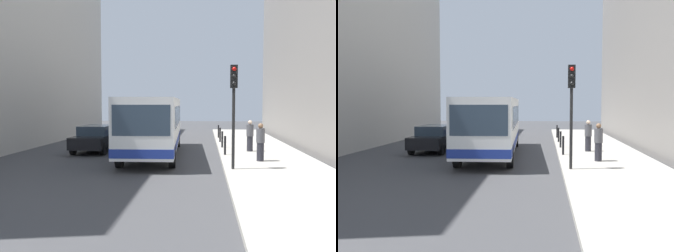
{
  "view_description": "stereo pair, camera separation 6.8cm",
  "coord_description": "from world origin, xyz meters",
  "views": [
    {
      "loc": [
        2.43,
        -17.82,
        2.77
      ],
      "look_at": [
        0.69,
        0.04,
        1.68
      ],
      "focal_mm": 40.77,
      "sensor_mm": 36.0,
      "label": 1
    },
    {
      "loc": [
        2.5,
        -17.82,
        2.77
      ],
      "look_at": [
        0.69,
        0.04,
        1.68
      ],
      "focal_mm": 40.77,
      "sensor_mm": 36.0,
      "label": 2
    }
  ],
  "objects": [
    {
      "name": "ground_plane",
      "position": [
        0.0,
        0.0,
        0.0
      ],
      "size": [
        80.0,
        80.0,
        0.0
      ],
      "primitive_type": "plane",
      "color": "#424244"
    },
    {
      "name": "sidewalk",
      "position": [
        5.4,
        0.0,
        0.07
      ],
      "size": [
        4.4,
        40.0,
        0.15
      ],
      "primitive_type": "cube",
      "color": "#ADA89E",
      "rests_on": "ground"
    },
    {
      "name": "bus",
      "position": [
        -0.25,
        2.15,
        1.73
      ],
      "size": [
        2.99,
        11.12,
        3.0
      ],
      "rotation": [
        0.0,
        0.0,
        3.18
      ],
      "color": "white",
      "rests_on": "ground"
    },
    {
      "name": "car_beside_bus",
      "position": [
        -3.7,
        3.28,
        0.78
      ],
      "size": [
        1.93,
        4.43,
        1.48
      ],
      "rotation": [
        0.0,
        0.0,
        3.12
      ],
      "color": "black",
      "rests_on": "ground"
    },
    {
      "name": "traffic_light",
      "position": [
        3.55,
        -2.67,
        3.01
      ],
      "size": [
        0.28,
        0.33,
        4.1
      ],
      "color": "black",
      "rests_on": "sidewalk"
    },
    {
      "name": "bollard_near",
      "position": [
        3.45,
        1.51,
        0.62
      ],
      "size": [
        0.11,
        0.11,
        0.95
      ],
      "primitive_type": "cylinder",
      "color": "black",
      "rests_on": "sidewalk"
    },
    {
      "name": "bollard_mid",
      "position": [
        3.45,
        4.68,
        0.62
      ],
      "size": [
        0.11,
        0.11,
        0.95
      ],
      "primitive_type": "cylinder",
      "color": "black",
      "rests_on": "sidewalk"
    },
    {
      "name": "bollard_far",
      "position": [
        3.45,
        7.85,
        0.62
      ],
      "size": [
        0.11,
        0.11,
        0.95
      ],
      "primitive_type": "cylinder",
      "color": "black",
      "rests_on": "sidewalk"
    },
    {
      "name": "bollard_farthest",
      "position": [
        3.45,
        11.02,
        0.62
      ],
      "size": [
        0.11,
        0.11,
        0.95
      ],
      "primitive_type": "cylinder",
      "color": "black",
      "rests_on": "sidewalk"
    },
    {
      "name": "pedestrian_near_signal",
      "position": [
        4.92,
        -0.46,
        1.0
      ],
      "size": [
        0.38,
        0.38,
        1.71
      ],
      "rotation": [
        0.0,
        0.0,
        3.14
      ],
      "color": "#26262D",
      "rests_on": "sidewalk"
    },
    {
      "name": "pedestrian_mid_sidewalk",
      "position": [
        4.86,
        3.04,
        0.99
      ],
      "size": [
        0.38,
        0.38,
        1.68
      ],
      "rotation": [
        0.0,
        0.0,
        4.0
      ],
      "color": "#26262D",
      "rests_on": "sidewalk"
    }
  ]
}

